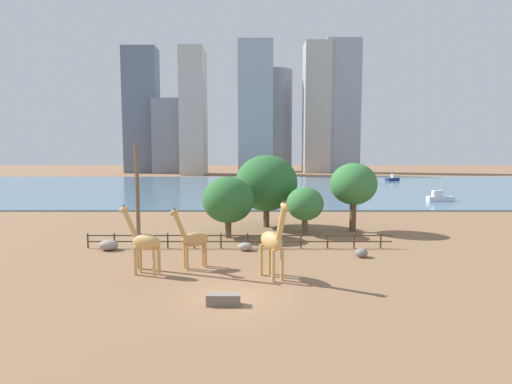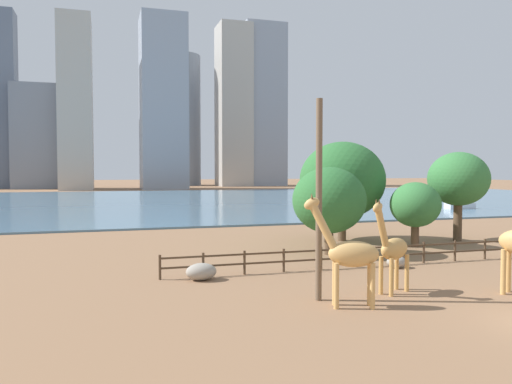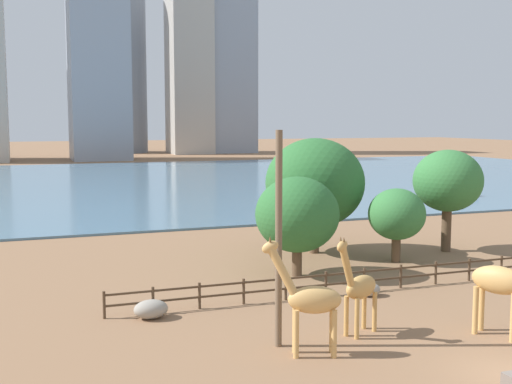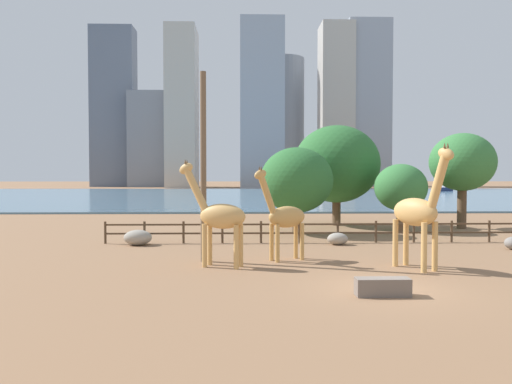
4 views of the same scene
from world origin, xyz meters
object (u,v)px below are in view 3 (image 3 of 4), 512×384
(tree_right_tall, at_px, (297,215))
(boat_ferry, at_px, (333,162))
(giraffe_tall, at_px, (310,299))
(boat_sailboat, at_px, (460,191))
(giraffe_young, at_px, (502,280))
(giraffe_companion, at_px, (359,287))
(boulder_near_fence, at_px, (369,290))
(tree_left_large, at_px, (397,215))
(boulder_by_pole, at_px, (151,309))
(utility_pole, at_px, (279,240))
(tree_center_broad, at_px, (315,183))
(tree_left_small, at_px, (448,181))

(tree_right_tall, height_order, boat_ferry, tree_right_tall)
(giraffe_tall, bearing_deg, boat_ferry, -98.24)
(boat_sailboat, bearing_deg, giraffe_young, -125.38)
(giraffe_companion, height_order, boulder_near_fence, giraffe_companion)
(tree_left_large, distance_m, boat_sailboat, 37.42)
(giraffe_companion, height_order, giraffe_young, giraffe_young)
(giraffe_companion, height_order, boulder_by_pole, giraffe_companion)
(utility_pole, height_order, tree_left_large, utility_pole)
(tree_left_large, height_order, tree_right_tall, tree_right_tall)
(utility_pole, distance_m, boulder_by_pole, 7.90)
(giraffe_young, height_order, utility_pole, utility_pole)
(utility_pole, relative_size, boat_ferry, 1.90)
(utility_pole, xyz_separation_m, boulder_by_pole, (-4.17, 5.43, -3.95))
(giraffe_companion, relative_size, boulder_by_pole, 2.78)
(tree_right_tall, bearing_deg, tree_center_broad, 56.01)
(boulder_near_fence, distance_m, boulder_by_pole, 11.47)
(giraffe_young, bearing_deg, tree_center_broad, 152.13)
(boulder_near_fence, xyz_separation_m, boulder_by_pole, (-11.47, 0.15, 0.09))
(giraffe_tall, relative_size, tree_right_tall, 0.80)
(giraffe_young, bearing_deg, boat_ferry, 129.35)
(utility_pole, bearing_deg, tree_right_tall, 62.58)
(giraffe_tall, relative_size, giraffe_companion, 1.07)
(boulder_near_fence, bearing_deg, tree_center_broad, 79.51)
(utility_pole, xyz_separation_m, tree_left_small, (18.27, 13.64, 0.54))
(boulder_near_fence, bearing_deg, boat_sailboat, 46.70)
(tree_left_small, xyz_separation_m, boat_sailboat, (20.63, 25.18, -4.10))
(giraffe_tall, relative_size, giraffe_young, 0.89)
(utility_pole, bearing_deg, tree_left_small, 36.73)
(boulder_near_fence, distance_m, tree_left_large, 9.15)
(giraffe_young, bearing_deg, boulder_by_pole, -147.33)
(boat_ferry, bearing_deg, tree_right_tall, 33.91)
(giraffe_companion, distance_m, boat_sailboat, 52.27)
(giraffe_young, bearing_deg, giraffe_companion, -140.80)
(giraffe_young, distance_m, boulder_by_pole, 15.60)
(boulder_near_fence, xyz_separation_m, tree_center_broad, (2.04, 11.02, 4.53))
(boulder_near_fence, height_order, boat_sailboat, boat_sailboat)
(giraffe_companion, distance_m, tree_left_small, 20.03)
(utility_pole, bearing_deg, giraffe_young, -13.49)
(boulder_by_pole, height_order, tree_right_tall, tree_right_tall)
(tree_left_small, bearing_deg, tree_left_large, -160.96)
(boulder_by_pole, bearing_deg, boat_ferry, 58.27)
(giraffe_young, xyz_separation_m, tree_left_small, (9.00, 15.86, 2.47))
(boulder_by_pole, relative_size, tree_left_small, 0.22)
(tree_right_tall, distance_m, boat_sailboat, 43.78)
(utility_pole, xyz_separation_m, boat_ferry, (49.07, 91.53, -3.53))
(boat_ferry, bearing_deg, giraffe_young, 39.21)
(tree_center_broad, xyz_separation_m, tree_right_tall, (-3.83, -5.67, -1.21))
(tree_left_small, relative_size, boat_sailboat, 1.69)
(giraffe_companion, relative_size, tree_right_tall, 0.75)
(giraffe_young, relative_size, boat_ferry, 1.15)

